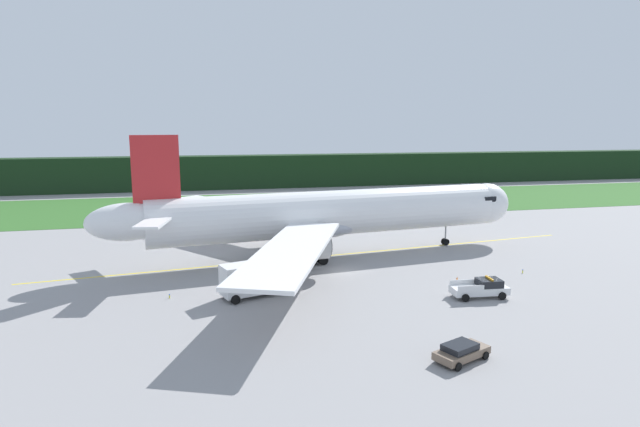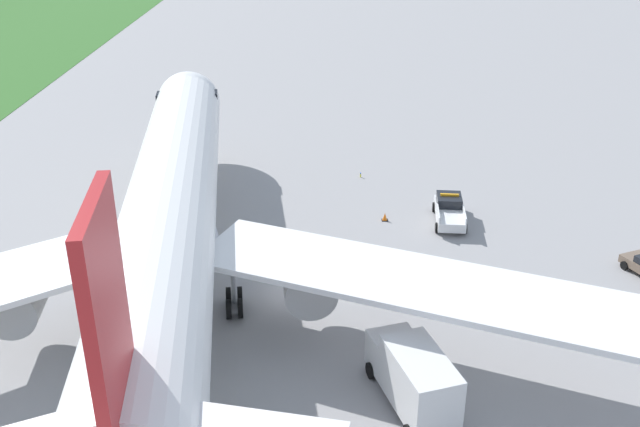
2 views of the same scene
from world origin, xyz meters
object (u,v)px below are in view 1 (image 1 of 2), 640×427
airliner (326,215)px  apron_cone (457,280)px  ops_pickup_truck (481,288)px  staff_car (461,351)px  catering_truck (253,279)px

airliner → apron_cone: airliner is taller
apron_cone → ops_pickup_truck: bearing=-90.3°
ops_pickup_truck → staff_car: 14.90m
catering_truck → apron_cone: catering_truck is taller
staff_car → apron_cone: 19.17m
airliner → catering_truck: bearing=-127.2°
staff_car → airliner: bearing=94.3°
airliner → ops_pickup_truck: (10.90, -19.03, -4.41)m
catering_truck → staff_car: bearing=-53.5°
airliner → apron_cone: (10.93, -14.08, -5.01)m
ops_pickup_truck → catering_truck: bearing=166.4°
airliner → catering_truck: (-10.53, -13.86, -3.53)m
airliner → catering_truck: airliner is taller
airliner → staff_car: bearing=-85.7°
airliner → staff_car: airliner is taller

